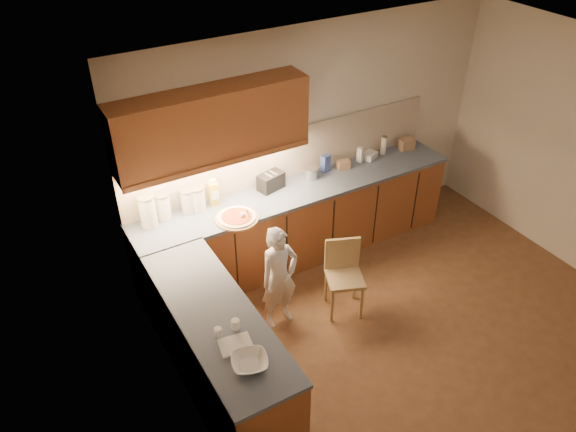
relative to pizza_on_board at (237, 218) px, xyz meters
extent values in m
plane|color=brown|center=(1.22, -1.51, -0.94)|extent=(4.50, 4.50, 0.00)
cube|color=beige|center=(1.22, 0.49, 0.36)|extent=(4.50, 0.04, 2.60)
cube|color=beige|center=(-1.03, -1.51, 0.36)|extent=(0.04, 4.00, 2.60)
cube|color=white|center=(1.22, -1.51, 1.66)|extent=(4.50, 4.00, 0.04)
cube|color=#96532B|center=(0.84, 0.19, -0.50)|extent=(3.75, 0.60, 0.88)
cube|color=#96532B|center=(-0.73, -1.11, -0.50)|extent=(0.60, 2.00, 0.88)
cube|color=#495568|center=(0.84, 0.19, -0.04)|extent=(3.77, 0.62, 0.04)
cube|color=#495568|center=(-0.73, -1.11, -0.04)|extent=(0.62, 2.02, 0.04)
cube|color=black|center=(-0.68, -0.11, -0.50)|extent=(0.02, 0.01, 0.80)
cube|color=black|center=(-0.08, -0.11, -0.50)|extent=(0.02, 0.01, 0.80)
cube|color=black|center=(0.52, -0.11, -0.50)|extent=(0.02, 0.01, 0.80)
cube|color=black|center=(1.12, -0.11, -0.50)|extent=(0.02, 0.01, 0.80)
cube|color=black|center=(1.72, -0.11, -0.50)|extent=(0.02, 0.01, 0.80)
cube|color=black|center=(2.32, -0.11, -0.50)|extent=(0.02, 0.01, 0.80)
cube|color=#C1AF95|center=(0.84, 0.48, 0.27)|extent=(3.75, 0.02, 0.58)
cube|color=#96532B|center=(-0.06, 0.32, 0.91)|extent=(1.95, 0.35, 0.70)
cube|color=#96532B|center=(-0.06, 0.14, 0.56)|extent=(1.95, 0.02, 0.06)
cylinder|color=tan|center=(0.00, 0.00, -0.01)|extent=(0.44, 0.44, 0.02)
cylinder|color=#FDE9C6|center=(0.00, 0.00, 0.01)|extent=(0.39, 0.39, 0.02)
cylinder|color=#AC3716|center=(0.00, 0.00, 0.02)|extent=(0.31, 0.31, 0.01)
sphere|color=white|center=(0.05, -0.03, 0.04)|extent=(0.06, 0.06, 0.06)
cylinder|color=white|center=(0.09, -0.09, 0.07)|extent=(0.08, 0.09, 0.18)
imported|color=white|center=(0.13, -0.64, -0.37)|extent=(0.43, 0.30, 1.13)
cylinder|color=tan|center=(0.57, -0.92, -0.74)|extent=(0.03, 0.03, 0.41)
cylinder|color=tan|center=(0.86, -1.03, -0.74)|extent=(0.03, 0.03, 0.41)
cylinder|color=tan|center=(0.69, -0.63, -0.74)|extent=(0.03, 0.03, 0.41)
cylinder|color=tan|center=(0.97, -0.75, -0.74)|extent=(0.03, 0.03, 0.41)
cube|color=tan|center=(0.77, -0.83, -0.52)|extent=(0.47, 0.47, 0.04)
cube|color=tan|center=(0.84, -0.68, -0.32)|extent=(0.35, 0.16, 0.36)
imported|color=white|center=(-0.73, -1.73, 0.01)|extent=(0.34, 0.34, 0.07)
cylinder|color=beige|center=(-0.80, 0.33, 0.14)|extent=(0.16, 0.16, 0.33)
cylinder|color=gray|center=(-0.80, 0.33, 0.32)|extent=(0.18, 0.18, 0.02)
cylinder|color=white|center=(-0.63, 0.39, 0.11)|extent=(0.15, 0.15, 0.27)
cylinder|color=gray|center=(-0.63, 0.39, 0.26)|extent=(0.16, 0.16, 0.02)
cylinder|color=beige|center=(-0.37, 0.37, 0.11)|extent=(0.13, 0.13, 0.25)
cylinder|color=tan|center=(-0.37, 0.37, 0.24)|extent=(0.14, 0.14, 0.02)
cylinder|color=white|center=(-0.27, 0.36, 0.11)|extent=(0.16, 0.16, 0.25)
cylinder|color=gray|center=(-0.27, 0.36, 0.24)|extent=(0.17, 0.17, 0.02)
cube|color=gold|center=(-0.08, 0.37, 0.11)|extent=(0.11, 0.09, 0.25)
cube|color=silver|center=(-0.08, 0.37, 0.25)|extent=(0.07, 0.06, 0.04)
cube|color=black|center=(0.58, 0.34, 0.07)|extent=(0.32, 0.23, 0.18)
cube|color=#B2B1B7|center=(0.54, 0.33, 0.17)|extent=(0.06, 0.13, 0.00)
cube|color=#B2B1B7|center=(0.61, 0.35, 0.17)|extent=(0.06, 0.13, 0.00)
cylinder|color=#B5B5BA|center=(1.07, 0.32, 0.04)|extent=(0.16, 0.16, 0.12)
cylinder|color=#B5B5BA|center=(1.07, 0.32, 0.11)|extent=(0.17, 0.17, 0.01)
cube|color=#354C9F|center=(1.30, 0.37, 0.08)|extent=(0.11, 0.09, 0.20)
cube|color=#A27B57|center=(1.52, 0.32, 0.03)|extent=(0.16, 0.13, 0.10)
cube|color=silver|center=(1.77, 0.35, 0.07)|extent=(0.08, 0.08, 0.19)
cube|color=silver|center=(1.93, 0.35, 0.02)|extent=(0.21, 0.19, 0.07)
cylinder|color=white|center=(2.13, 0.36, 0.09)|extent=(0.07, 0.07, 0.22)
cylinder|color=gray|center=(2.13, 0.36, 0.20)|extent=(0.08, 0.08, 0.01)
cube|color=#A37D57|center=(2.45, 0.33, 0.05)|extent=(0.19, 0.16, 0.14)
cube|color=silver|center=(-0.74, -1.51, -0.01)|extent=(0.28, 0.23, 0.02)
cylinder|color=white|center=(-0.82, -1.35, 0.02)|extent=(0.06, 0.06, 0.08)
cylinder|color=white|center=(-0.66, -1.35, 0.02)|extent=(0.08, 0.08, 0.09)
camera|label=1|loc=(-1.87, -4.26, 3.23)|focal=35.00mm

